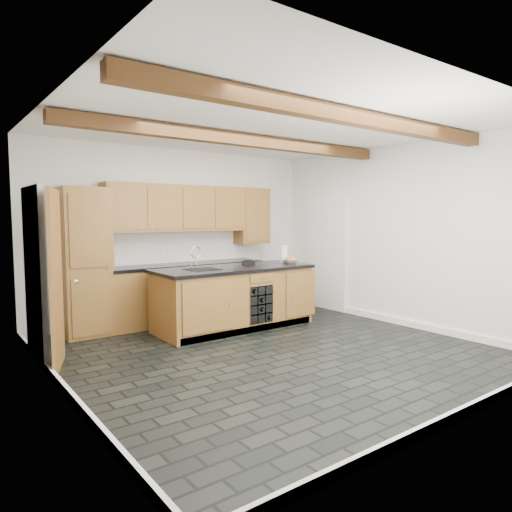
# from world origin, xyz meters

# --- Properties ---
(ground) EXTENTS (5.00, 5.00, 0.00)m
(ground) POSITION_xyz_m (0.00, 0.00, 0.00)
(ground) COLOR black
(ground) RESTS_ON ground
(room_shell) EXTENTS (5.01, 5.00, 5.00)m
(room_shell) POSITION_xyz_m (-0.09, 0.53, 1.53)
(room_shell) COLOR white
(room_shell) RESTS_ON ground
(back_cabinetry) EXTENTS (3.65, 0.62, 2.20)m
(back_cabinetry) POSITION_xyz_m (-0.38, 2.24, 0.98)
(back_cabinetry) COLOR olive
(back_cabinetry) RESTS_ON ground
(island) EXTENTS (2.48, 0.96, 0.93)m
(island) POSITION_xyz_m (0.31, 1.28, 0.46)
(island) COLOR olive
(island) RESTS_ON ground
(faucet) EXTENTS (0.45, 0.40, 0.34)m
(faucet) POSITION_xyz_m (-0.25, 1.33, 0.96)
(faucet) COLOR black
(faucet) RESTS_ON island
(kitchen_scale) EXTENTS (0.22, 0.17, 0.06)m
(kitchen_scale) POSITION_xyz_m (0.75, 1.55, 0.96)
(kitchen_scale) COLOR black
(kitchen_scale) RESTS_ON island
(fruit_bowl) EXTENTS (0.28, 0.28, 0.06)m
(fruit_bowl) POSITION_xyz_m (1.38, 1.25, 0.96)
(fruit_bowl) COLOR beige
(fruit_bowl) RESTS_ON island
(fruit_cluster) EXTENTS (0.16, 0.17, 0.07)m
(fruit_cluster) POSITION_xyz_m (1.38, 1.26, 0.99)
(fruit_cluster) COLOR red
(fruit_cluster) RESTS_ON fruit_bowl
(paper_towel) EXTENTS (0.13, 0.13, 0.27)m
(paper_towel) POSITION_xyz_m (1.42, 1.46, 1.07)
(paper_towel) COLOR white
(paper_towel) RESTS_ON island
(mug) EXTENTS (0.11, 0.11, 0.08)m
(mug) POSITION_xyz_m (-1.29, 2.17, 0.97)
(mug) COLOR white
(mug) RESTS_ON back_cabinetry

